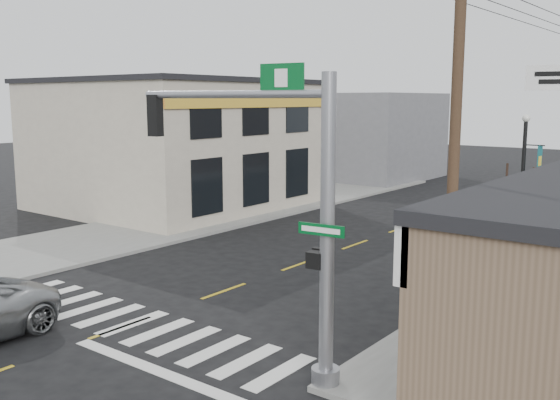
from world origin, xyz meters
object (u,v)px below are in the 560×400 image
Objects in this scene: bare_tree at (534,180)px; fire_hydrant at (478,320)px; guide_sign at (457,247)px; utility_pole_near at (454,152)px; traffic_signal_pole at (296,194)px; lamp_post at (524,177)px.

fire_hydrant is at bearing -109.59° from bare_tree.
bare_tree is (1.56, 0.96, 1.80)m from guide_sign.
traffic_signal_pole is at bearing -124.00° from utility_pole_near.
guide_sign is at bearing 139.37° from fire_hydrant.
lamp_post is 10.17m from utility_pole_near.
fire_hydrant is at bearing 55.11° from traffic_signal_pole.
utility_pole_near reaches higher than guide_sign.
lamp_post is at bearing 105.48° from utility_pole_near.
fire_hydrant is (0.93, -0.80, -1.57)m from guide_sign.
utility_pole_near reaches higher than fire_hydrant.
guide_sign is 3.88m from utility_pole_near.
traffic_signal_pole is 5.74m from guide_sign.
bare_tree is (0.63, 1.76, 3.37)m from fire_hydrant.
guide_sign is 2.57m from bare_tree.
fire_hydrant is 0.08× the size of utility_pole_near.
guide_sign is at bearing 67.87° from traffic_signal_pole.
fire_hydrant is 3.86m from bare_tree.
traffic_signal_pole reaches higher than lamp_post.
lamp_post reaches higher than bare_tree.
traffic_signal_pole is at bearing -128.29° from guide_sign.
utility_pole_near is (-0.70, -3.60, 0.91)m from bare_tree.
traffic_signal_pole is 3.56m from utility_pole_near.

